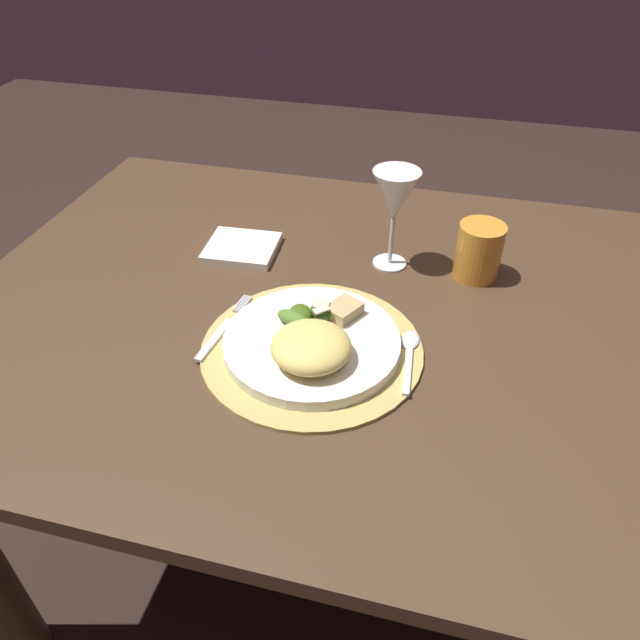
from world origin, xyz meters
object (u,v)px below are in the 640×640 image
spoon (410,350)px  wine_glass (395,198)px  fork (222,330)px  amber_tumbler (479,251)px  dining_table (310,370)px  napkin (242,248)px  dinner_plate (312,342)px

spoon → wine_glass: bearing=105.9°
fork → spoon: size_ratio=1.20×
amber_tumbler → wine_glass: bearing=-179.3°
dining_table → fork: (-0.11, -0.11, 0.16)m
wine_glass → napkin: bearing=-174.8°
fork → amber_tumbler: size_ratio=1.73×
dinner_plate → spoon: dinner_plate is taller
napkin → spoon: bearing=-31.8°
dinner_plate → napkin: size_ratio=2.06×
spoon → amber_tumbler: size_ratio=1.43×
dinner_plate → spoon: 0.15m
napkin → wine_glass: wine_glass is taller
dining_table → amber_tumbler: amber_tumbler is taller
dining_table → amber_tumbler: (0.26, 0.15, 0.20)m
fork → amber_tumbler: 0.46m
fork → napkin: napkin is taller
dining_table → fork: 0.23m
dining_table → spoon: bearing=-26.2°
dinner_plate → wine_glass: bearing=74.1°
dinner_plate → amber_tumbler: (0.23, 0.27, 0.03)m
dinner_plate → fork: 0.15m
fork → spoon: (0.29, 0.03, 0.00)m
spoon → dining_table: bearing=153.8°
dinner_plate → spoon: (0.14, 0.03, -0.01)m
fork → amber_tumbler: bearing=35.4°
napkin → wine_glass: 0.31m
napkin → wine_glass: (0.28, 0.03, 0.13)m
dining_table → spoon: (0.18, -0.09, 0.16)m
spoon → napkin: bearing=148.2°
dinner_plate → napkin: dinner_plate is taller
fork → wine_glass: wine_glass is taller
amber_tumbler → napkin: bearing=-176.4°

